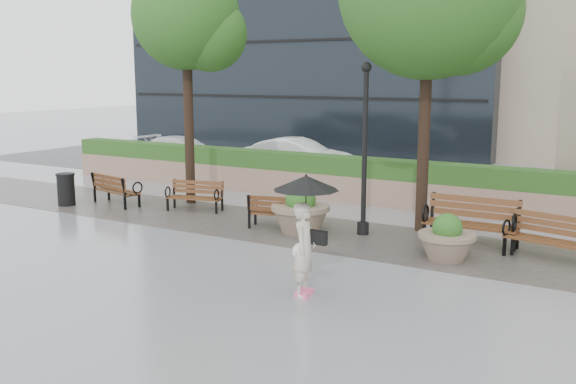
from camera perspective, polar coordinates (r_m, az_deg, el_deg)
The scene contains 17 objects.
ground at distance 13.25m, azimuth -3.92°, elevation -6.25°, with size 100.00×100.00×0.00m, color gray.
cobble_strip at distance 15.73m, azimuth 2.24°, elevation -3.53°, with size 28.00×3.20×0.01m, color #383330.
hedge_wall at distance 19.15m, azimuth 7.91°, elevation 0.91°, with size 24.00×0.80×1.35m.
asphalt_street at distance 22.96m, azimuth 11.71°, elevation 0.69°, with size 40.00×7.00×0.00m, color black.
bench_0 at distance 19.53m, azimuth -15.02°, elevation -0.34°, with size 1.80×1.03×0.91m.
bench_1 at distance 18.22m, azimuth -8.27°, elevation -0.92°, with size 1.65×0.98×0.84m.
bench_2 at distance 15.95m, azimuth -0.65°, elevation -2.41°, with size 1.69×0.98×0.86m.
bench_3 at distance 14.89m, azimuth 15.91°, elevation -3.47°, with size 2.05×0.84×1.09m.
bench_4 at distance 14.25m, azimuth 22.20°, elevation -4.64°, with size 1.88×1.08×0.95m.
planter_left at distance 15.51m, azimuth 1.12°, elevation -1.98°, with size 1.42×1.42×1.19m.
planter_right at distance 13.67m, azimuth 13.93°, elevation -4.33°, with size 1.18×1.18×0.99m.
trash_bin at distance 19.86m, azimuth -19.13°, elevation 0.14°, with size 0.54×0.54×0.90m, color black.
lamppost at distance 15.22m, azimuth 6.81°, elevation 2.79°, with size 0.28×0.28×4.08m.
tree_0 at distance 19.08m, azimuth -8.54°, elevation 14.78°, with size 3.21×3.07×6.97m.
car_left at distance 27.27m, azimuth -9.35°, elevation 3.59°, with size 1.72×4.24×1.23m, color white.
car_right at distance 24.22m, azimuth 0.85°, elevation 3.10°, with size 1.50×4.31×1.42m, color white.
pedestrian at distance 11.01m, azimuth 1.54°, elevation -2.81°, with size 1.14×1.14×2.10m.
Camera 1 is at (7.18, -10.47, 3.80)m, focal length 40.00 mm.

